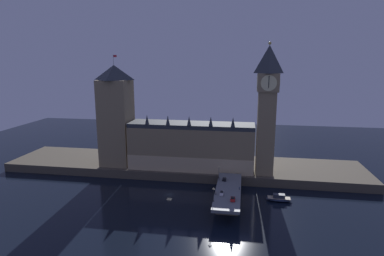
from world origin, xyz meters
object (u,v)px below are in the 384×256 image
victoria_tower (116,115)px  pedestrian_far_rail (219,179)px  pedestrian_mid_walk (239,188)px  street_lamp_near (214,193)px  boat_downstream (279,199)px  car_northbound_trail (222,193)px  car_southbound_lead (233,199)px  street_lamp_far (219,170)px  car_northbound_lead (224,179)px  pedestrian_near_rail (216,193)px  clock_tower (267,106)px

victoria_tower → pedestrian_far_rail: size_ratio=39.49×
pedestrian_mid_walk → pedestrian_far_rail: bearing=134.7°
street_lamp_near → boat_downstream: bearing=34.3°
car_northbound_trail → pedestrian_mid_walk: pedestrian_mid_walk is taller
victoria_tower → pedestrian_mid_walk: size_ratio=37.74×
car_northbound_trail → pedestrian_far_rail: size_ratio=2.67×
car_southbound_lead → street_lamp_far: size_ratio=0.63×
street_lamp_near → street_lamp_far: 29.44m
car_northbound_lead → pedestrian_far_rail: size_ratio=2.45×
boat_downstream → pedestrian_near_rail: bearing=-155.8°
boat_downstream → car_northbound_lead: bearing=168.2°
car_northbound_trail → pedestrian_near_rail: 2.83m
car_northbound_trail → street_lamp_far: 21.72m
car_northbound_trail → pedestrian_near_rail: size_ratio=2.55×
car_northbound_lead → car_southbound_lead: (5.33, -24.08, 0.06)m
car_northbound_lead → street_lamp_near: (-3.06, -26.60, 3.47)m
victoria_tower → street_lamp_far: 72.01m
clock_tower → street_lamp_near: bearing=-117.9°
pedestrian_near_rail → pedestrian_mid_walk: bearing=36.7°
car_northbound_lead → pedestrian_near_rail: pedestrian_near_rail is taller
car_southbound_lead → pedestrian_far_rail: size_ratio=2.54×
pedestrian_far_rail → street_lamp_far: 4.80m
car_northbound_trail → street_lamp_near: (-3.06, -8.23, 3.37)m
street_lamp_near → pedestrian_mid_walk: bearing=54.0°
car_southbound_lead → boat_downstream: (22.13, 18.33, -6.32)m
pedestrian_mid_walk → clock_tower: bearing=66.7°
pedestrian_near_rail → car_northbound_lead: bearing=82.1°
pedestrian_near_rail → pedestrian_far_rail: size_ratio=1.05×
victoria_tower → car_northbound_trail: victoria_tower is taller
car_northbound_lead → car_southbound_lead: bearing=-77.5°
car_northbound_trail → pedestrian_mid_walk: size_ratio=2.56×
pedestrian_mid_walk → pedestrian_far_rail: size_ratio=1.05×
clock_tower → car_southbound_lead: 58.63m
clock_tower → street_lamp_far: 43.78m
car_northbound_lead → car_southbound_lead: 24.67m
victoria_tower → street_lamp_far: size_ratio=9.85×
pedestrian_near_rail → pedestrian_far_rail: 18.73m
car_southbound_lead → boat_downstream: size_ratio=0.34×
pedestrian_far_rail → clock_tower: bearing=39.9°
car_southbound_lead → pedestrian_mid_walk: bearing=78.2°
victoria_tower → car_southbound_lead: bearing=-33.1°
pedestrian_near_rail → clock_tower: bearing=58.3°
street_lamp_near → boat_downstream: (30.52, 20.84, -9.74)m
pedestrian_near_rail → victoria_tower: bearing=146.7°
car_northbound_lead → street_lamp_far: size_ratio=0.61×
car_northbound_trail → pedestrian_far_rail: pedestrian_far_rail is taller
street_lamp_far → boat_downstream: size_ratio=0.54×
car_northbound_lead → car_northbound_trail: 18.37m
car_northbound_lead → pedestrian_far_rail: 2.74m
pedestrian_near_rail → boat_downstream: pedestrian_near_rail is taller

